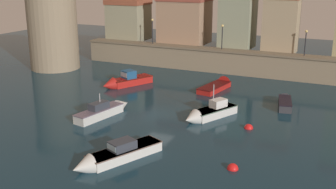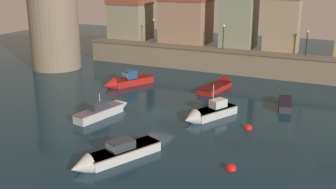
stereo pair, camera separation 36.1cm
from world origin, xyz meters
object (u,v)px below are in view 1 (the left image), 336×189
at_px(moored_boat_2, 219,85).
at_px(quay_lamp_0, 152,27).
at_px(quay_lamp_2, 306,38).
at_px(fortress_tower, 53,25).
at_px(quay_lamp_1, 222,33).
at_px(moored_boat_0, 125,81).
at_px(moored_boat_5, 285,102).
at_px(mooring_buoy_0, 233,169).
at_px(mooring_buoy_1, 249,128).
at_px(moored_boat_3, 114,155).
at_px(moored_boat_1, 105,110).
at_px(moored_boat_4, 208,113).

bearing_deg(moored_boat_2, quay_lamp_0, 67.55).
bearing_deg(quay_lamp_2, fortress_tower, -166.77).
distance_m(quay_lamp_1, moored_boat_0, 14.57).
bearing_deg(moored_boat_5, fortress_tower, 72.12).
bearing_deg(quay_lamp_1, mooring_buoy_0, -70.28).
distance_m(moored_boat_5, mooring_buoy_1, 7.81).
bearing_deg(mooring_buoy_1, moored_boat_2, 119.53).
distance_m(moored_boat_2, moored_boat_3, 21.41).
relative_size(moored_boat_0, mooring_buoy_0, 8.31).
distance_m(moored_boat_1, mooring_buoy_1, 13.06).
bearing_deg(moored_boat_4, quay_lamp_0, -115.09).
height_order(quay_lamp_0, mooring_buoy_0, quay_lamp_0).
bearing_deg(moored_boat_0, moored_boat_2, 136.20).
distance_m(moored_boat_0, moored_boat_2, 10.88).
distance_m(moored_boat_0, moored_boat_4, 14.06).
bearing_deg(quay_lamp_2, quay_lamp_0, 180.00).
distance_m(moored_boat_0, mooring_buoy_0, 23.19).
bearing_deg(quay_lamp_0, moored_boat_4, -50.32).
xyz_separation_m(moored_boat_3, moored_boat_5, (8.53, 17.92, -0.06)).
bearing_deg(mooring_buoy_0, fortress_tower, 148.13).
bearing_deg(mooring_buoy_1, fortress_tower, 159.32).
bearing_deg(quay_lamp_2, quay_lamp_1, 180.00).
bearing_deg(quay_lamp_1, fortress_tower, -160.75).
bearing_deg(moored_boat_3, fortress_tower, -109.35).
xyz_separation_m(moored_boat_3, mooring_buoy_0, (7.85, 2.42, -0.47)).
relative_size(moored_boat_2, moored_boat_5, 1.32).
relative_size(quay_lamp_2, moored_boat_1, 0.47).
bearing_deg(quay_lamp_0, quay_lamp_1, -0.00).
xyz_separation_m(moored_boat_1, mooring_buoy_1, (12.83, 2.40, -0.53)).
height_order(moored_boat_2, mooring_buoy_0, moored_boat_2).
height_order(moored_boat_0, moored_boat_2, moored_boat_0).
distance_m(moored_boat_4, mooring_buoy_1, 4.13).
relative_size(moored_boat_1, moored_boat_2, 1.01).
bearing_deg(moored_boat_4, moored_boat_1, -43.80).
bearing_deg(fortress_tower, mooring_buoy_1, -20.68).
bearing_deg(quay_lamp_1, moored_boat_3, -86.69).
distance_m(quay_lamp_2, moored_boat_5, 12.01).
bearing_deg(moored_boat_1, moored_boat_2, -15.14).
height_order(moored_boat_1, moored_boat_4, moored_boat_4).
xyz_separation_m(fortress_tower, quay_lamp_1, (21.26, 7.43, -0.65)).
xyz_separation_m(moored_boat_3, moored_boat_4, (2.91, 11.28, 0.02)).
relative_size(moored_boat_5, mooring_buoy_0, 6.41).
height_order(fortress_tower, mooring_buoy_0, fortress_tower).
xyz_separation_m(fortress_tower, quay_lamp_2, (31.59, 7.43, -0.71)).
bearing_deg(moored_boat_1, moored_boat_4, -58.34).
height_order(moored_boat_4, moored_boat_5, moored_boat_4).
relative_size(quay_lamp_1, moored_boat_3, 0.45).
relative_size(quay_lamp_2, moored_boat_4, 0.52).
bearing_deg(moored_boat_1, mooring_buoy_0, -100.96).
relative_size(moored_boat_0, moored_boat_4, 1.08).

